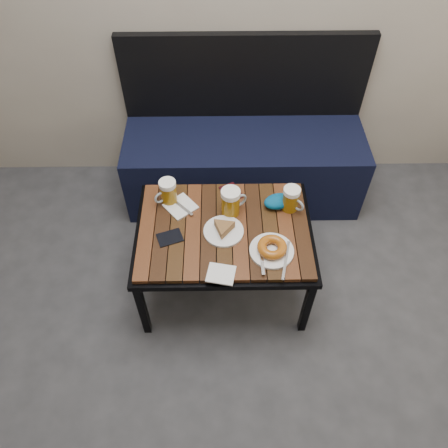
{
  "coord_description": "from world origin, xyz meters",
  "views": [
    {
      "loc": [
        0.06,
        -0.25,
        2.06
      ],
      "look_at": [
        0.08,
        1.05,
        0.5
      ],
      "focal_mm": 35.0,
      "sensor_mm": 36.0,
      "label": 1
    }
  ],
  "objects_px": {
    "plate_bagel": "(272,249)",
    "passport_burgundy": "(231,192)",
    "beer_mug_centre": "(231,202)",
    "beer_mug_right": "(291,199)",
    "passport_navy": "(170,238)",
    "knit_pouch": "(278,201)",
    "beer_mug_left": "(168,192)",
    "bench": "(244,158)",
    "plate_pie": "(224,229)",
    "cafe_table": "(224,234)"
  },
  "relations": [
    {
      "from": "passport_navy",
      "to": "passport_burgundy",
      "type": "xyz_separation_m",
      "value": [
        0.29,
        0.29,
        0.0
      ]
    },
    {
      "from": "cafe_table",
      "to": "knit_pouch",
      "type": "relative_size",
      "value": 6.02
    },
    {
      "from": "beer_mug_right",
      "to": "plate_bagel",
      "type": "xyz_separation_m",
      "value": [
        -0.11,
        -0.26,
        -0.04
      ]
    },
    {
      "from": "cafe_table",
      "to": "knit_pouch",
      "type": "bearing_deg",
      "value": 27.6
    },
    {
      "from": "bench",
      "to": "plate_bagel",
      "type": "relative_size",
      "value": 5.38
    },
    {
      "from": "plate_pie",
      "to": "knit_pouch",
      "type": "height_order",
      "value": "knit_pouch"
    },
    {
      "from": "plate_pie",
      "to": "knit_pouch",
      "type": "relative_size",
      "value": 1.34
    },
    {
      "from": "cafe_table",
      "to": "beer_mug_right",
      "type": "height_order",
      "value": "beer_mug_right"
    },
    {
      "from": "bench",
      "to": "beer_mug_left",
      "type": "bearing_deg",
      "value": -126.66
    },
    {
      "from": "bench",
      "to": "beer_mug_centre",
      "type": "relative_size",
      "value": 9.58
    },
    {
      "from": "cafe_table",
      "to": "beer_mug_right",
      "type": "xyz_separation_m",
      "value": [
        0.32,
        0.12,
        0.11
      ]
    },
    {
      "from": "beer_mug_right",
      "to": "plate_bagel",
      "type": "bearing_deg",
      "value": -69.7
    },
    {
      "from": "passport_burgundy",
      "to": "knit_pouch",
      "type": "bearing_deg",
      "value": -48.0
    },
    {
      "from": "plate_pie",
      "to": "plate_bagel",
      "type": "relative_size",
      "value": 0.72
    },
    {
      "from": "cafe_table",
      "to": "plate_pie",
      "type": "relative_size",
      "value": 4.49
    },
    {
      "from": "passport_navy",
      "to": "knit_pouch",
      "type": "height_order",
      "value": "knit_pouch"
    },
    {
      "from": "beer_mug_centre",
      "to": "beer_mug_right",
      "type": "bearing_deg",
      "value": -23.71
    },
    {
      "from": "bench",
      "to": "passport_burgundy",
      "type": "bearing_deg",
      "value": -100.72
    },
    {
      "from": "plate_bagel",
      "to": "plate_pie",
      "type": "bearing_deg",
      "value": 151.32
    },
    {
      "from": "plate_bagel",
      "to": "passport_burgundy",
      "type": "relative_size",
      "value": 2.23
    },
    {
      "from": "plate_pie",
      "to": "passport_navy",
      "type": "height_order",
      "value": "plate_pie"
    },
    {
      "from": "bench",
      "to": "plate_pie",
      "type": "distance_m",
      "value": 0.78
    },
    {
      "from": "beer_mug_centre",
      "to": "passport_navy",
      "type": "distance_m",
      "value": 0.33
    },
    {
      "from": "cafe_table",
      "to": "knit_pouch",
      "type": "distance_m",
      "value": 0.31
    },
    {
      "from": "beer_mug_left",
      "to": "knit_pouch",
      "type": "height_order",
      "value": "beer_mug_left"
    },
    {
      "from": "beer_mug_centre",
      "to": "passport_burgundy",
      "type": "height_order",
      "value": "beer_mug_centre"
    },
    {
      "from": "cafe_table",
      "to": "plate_pie",
      "type": "xyz_separation_m",
      "value": [
        -0.0,
        -0.03,
        0.06
      ]
    },
    {
      "from": "bench",
      "to": "beer_mug_right",
      "type": "distance_m",
      "value": 0.67
    },
    {
      "from": "bench",
      "to": "beer_mug_centre",
      "type": "bearing_deg",
      "value": -98.87
    },
    {
      "from": "passport_navy",
      "to": "plate_bagel",
      "type": "bearing_deg",
      "value": 59.6
    },
    {
      "from": "bench",
      "to": "cafe_table",
      "type": "relative_size",
      "value": 1.67
    },
    {
      "from": "beer_mug_left",
      "to": "plate_pie",
      "type": "height_order",
      "value": "beer_mug_left"
    },
    {
      "from": "beer_mug_centre",
      "to": "plate_pie",
      "type": "bearing_deg",
      "value": -134.88
    },
    {
      "from": "bench",
      "to": "passport_burgundy",
      "type": "distance_m",
      "value": 0.53
    },
    {
      "from": "bench",
      "to": "cafe_table",
      "type": "bearing_deg",
      "value": -100.4
    },
    {
      "from": "bench",
      "to": "knit_pouch",
      "type": "relative_size",
      "value": 10.03
    },
    {
      "from": "plate_pie",
      "to": "beer_mug_right",
      "type": "bearing_deg",
      "value": 24.11
    },
    {
      "from": "beer_mug_right",
      "to": "plate_bagel",
      "type": "height_order",
      "value": "beer_mug_right"
    },
    {
      "from": "cafe_table",
      "to": "passport_burgundy",
      "type": "height_order",
      "value": "passport_burgundy"
    },
    {
      "from": "beer_mug_right",
      "to": "beer_mug_centre",
      "type": "bearing_deg",
      "value": -132.5
    },
    {
      "from": "bench",
      "to": "beer_mug_left",
      "type": "relative_size",
      "value": 10.63
    },
    {
      "from": "beer_mug_centre",
      "to": "beer_mug_right",
      "type": "relative_size",
      "value": 1.13
    },
    {
      "from": "knit_pouch",
      "to": "cafe_table",
      "type": "bearing_deg",
      "value": -152.4
    },
    {
      "from": "cafe_table",
      "to": "bench",
      "type": "bearing_deg",
      "value": 79.6
    },
    {
      "from": "passport_navy",
      "to": "passport_burgundy",
      "type": "bearing_deg",
      "value": 114.82
    },
    {
      "from": "beer_mug_centre",
      "to": "knit_pouch",
      "type": "height_order",
      "value": "beer_mug_centre"
    },
    {
      "from": "passport_navy",
      "to": "passport_burgundy",
      "type": "relative_size",
      "value": 0.97
    },
    {
      "from": "beer_mug_right",
      "to": "plate_bagel",
      "type": "distance_m",
      "value": 0.29
    },
    {
      "from": "cafe_table",
      "to": "plate_pie",
      "type": "bearing_deg",
      "value": -95.49
    },
    {
      "from": "plate_pie",
      "to": "knit_pouch",
      "type": "bearing_deg",
      "value": 31.55
    }
  ]
}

